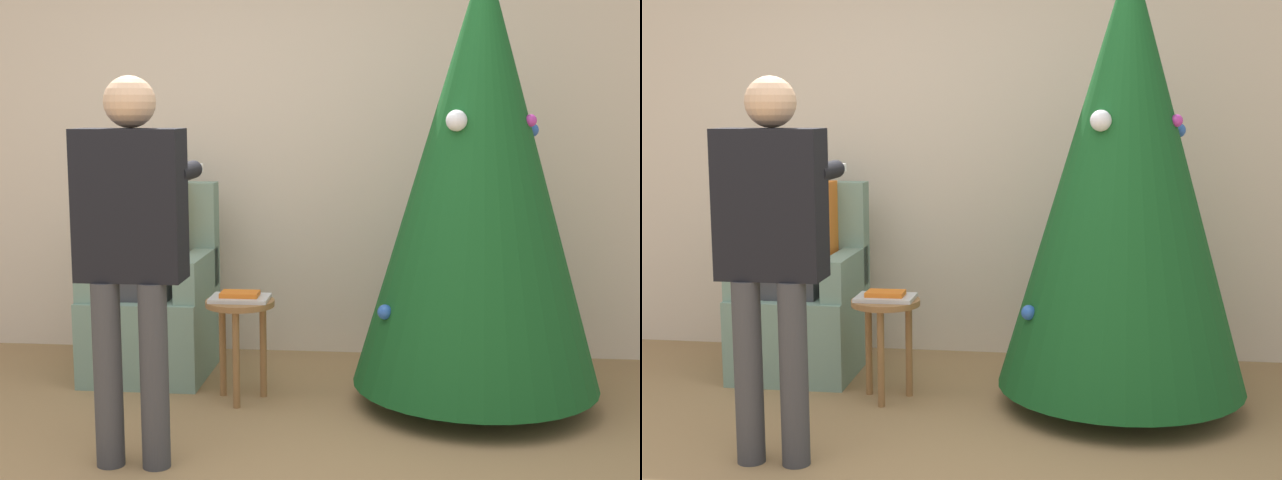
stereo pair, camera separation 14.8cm
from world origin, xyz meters
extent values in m
cube|color=beige|center=(0.00, 2.23, 1.35)|extent=(8.00, 0.06, 2.70)
cylinder|color=brown|center=(1.16, 1.31, 0.05)|extent=(0.10, 0.10, 0.11)
cone|color=#144C1E|center=(1.16, 1.31, 1.18)|extent=(1.24, 1.24, 2.15)
sphere|color=white|center=(1.03, 1.09, 1.45)|extent=(0.10, 0.10, 0.10)
sphere|color=#2856B2|center=(1.41, 1.36, 1.40)|extent=(0.07, 0.07, 0.07)
sphere|color=#2856B2|center=(0.70, 1.07, 0.52)|extent=(0.07, 0.07, 0.07)
sphere|color=#B23399|center=(1.39, 1.22, 1.45)|extent=(0.06, 0.06, 0.06)
cube|color=gray|center=(-0.63, 1.64, 0.24)|extent=(0.66, 0.68, 0.47)
cube|color=gray|center=(-0.63, 1.91, 0.77)|extent=(0.66, 0.14, 0.61)
cube|color=gray|center=(-0.90, 1.64, 0.58)|extent=(0.12, 0.61, 0.23)
cube|color=gray|center=(-0.36, 1.64, 0.58)|extent=(0.12, 0.61, 0.23)
cylinder|color=#38383D|center=(-0.73, 1.44, 0.24)|extent=(0.11, 0.11, 0.47)
cylinder|color=#38383D|center=(-0.53, 1.44, 0.24)|extent=(0.11, 0.11, 0.47)
cube|color=#38383D|center=(-0.63, 1.59, 0.53)|extent=(0.32, 0.40, 0.12)
cube|color=orange|center=(-0.63, 1.74, 0.84)|extent=(0.36, 0.20, 0.50)
sphere|color=tan|center=(-0.63, 1.74, 1.19)|extent=(0.20, 0.20, 0.20)
cylinder|color=#38383D|center=(-0.44, 0.35, 0.40)|extent=(0.12, 0.12, 0.79)
cylinder|color=#38383D|center=(-0.24, 0.35, 0.40)|extent=(0.12, 0.12, 0.79)
cube|color=black|center=(-0.34, 0.41, 1.11)|extent=(0.44, 0.20, 0.63)
sphere|color=tan|center=(-0.34, 0.44, 1.53)|extent=(0.22, 0.22, 0.22)
cylinder|color=black|center=(-0.53, 0.60, 1.24)|extent=(0.08, 0.30, 0.08)
cylinder|color=black|center=(-0.15, 0.60, 1.24)|extent=(0.08, 0.30, 0.08)
cube|color=white|center=(-0.15, 0.79, 1.24)|extent=(0.04, 0.14, 0.04)
cylinder|color=olive|center=(-0.04, 1.24, 0.52)|extent=(0.36, 0.36, 0.03)
cylinder|color=olive|center=(-0.04, 1.12, 0.25)|extent=(0.04, 0.04, 0.50)
cylinder|color=olive|center=(0.06, 1.30, 0.25)|extent=(0.04, 0.04, 0.50)
cylinder|color=olive|center=(-0.15, 1.30, 0.25)|extent=(0.04, 0.04, 0.50)
cube|color=silver|center=(-0.04, 1.24, 0.54)|extent=(0.30, 0.21, 0.02)
cube|color=orange|center=(-0.04, 1.24, 0.56)|extent=(0.19, 0.13, 0.02)
camera|label=1|loc=(0.80, -3.16, 1.51)|focal=50.00mm
camera|label=2|loc=(0.95, -3.14, 1.51)|focal=50.00mm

